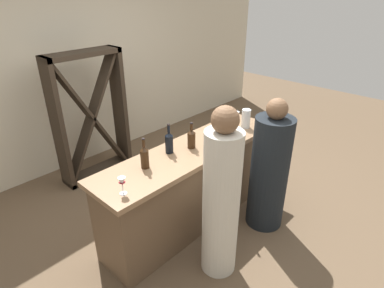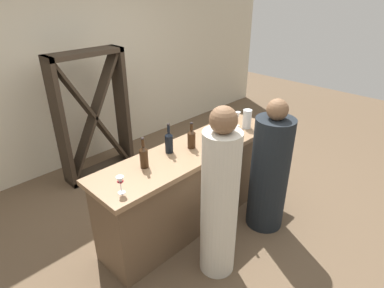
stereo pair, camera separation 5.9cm
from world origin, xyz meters
name	(u,v)px [view 1 (the left image)]	position (x,y,z in m)	size (l,w,h in m)	color
ground_plane	(192,219)	(0.00, 0.00, 0.00)	(12.00, 12.00, 0.00)	brown
back_wall	(75,65)	(0.00, 2.20, 1.40)	(8.00, 0.10, 2.80)	beige
bar_counter	(192,186)	(0.00, 0.00, 0.46)	(2.21, 0.58, 0.91)	brown
wine_rack	(91,117)	(-0.17, 1.65, 0.84)	(0.96, 0.28, 1.69)	#33281E
wine_bottle_leftmost_amber_brown	(145,157)	(-0.56, 0.05, 1.02)	(0.08, 0.08, 0.29)	#331E0F
wine_bottle_second_left_near_black	(169,142)	(-0.21, 0.10, 1.03)	(0.08, 0.08, 0.30)	black
wine_bottle_center_amber_brown	(191,138)	(0.01, 0.02, 1.02)	(0.08, 0.08, 0.27)	#331E0F
wine_bottle_second_right_amber_brown	(229,130)	(0.40, -0.15, 1.03)	(0.07, 0.07, 0.30)	#331E0F
wine_glass_near_left	(122,182)	(-0.94, -0.13, 1.02)	(0.06, 0.06, 0.15)	white
wine_glass_near_center	(237,116)	(0.78, 0.02, 1.04)	(0.06, 0.06, 0.17)	white
wine_glass_near_right	(215,122)	(0.49, 0.11, 1.02)	(0.07, 0.07, 0.15)	white
water_pitcher	(246,119)	(0.81, -0.09, 1.02)	(0.10, 0.10, 0.22)	silver
person_left_guest	(269,171)	(0.53, -0.60, 0.66)	(0.50, 0.50, 1.45)	black
person_center_guest	(221,201)	(-0.31, -0.64, 0.76)	(0.37, 0.37, 1.61)	beige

